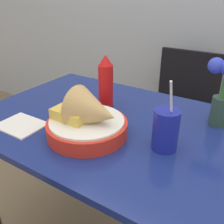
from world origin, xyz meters
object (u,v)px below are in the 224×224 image
object	(u,v)px
food_basket	(89,120)
flower_vase	(224,88)
chair_far_window	(181,105)
drink_cup	(165,131)
ketchup_bottle	(106,83)

from	to	relation	value
food_basket	flower_vase	bearing A→B (deg)	42.26
chair_far_window	drink_cup	size ratio (longest dim) A/B	3.56
chair_far_window	flower_vase	size ratio (longest dim) A/B	3.43
chair_far_window	flower_vase	distance (m)	0.78
ketchup_bottle	food_basket	bearing A→B (deg)	-69.95
ketchup_bottle	drink_cup	xyz separation A→B (m)	(0.33, -0.15, -0.05)
drink_cup	flower_vase	xyz separation A→B (m)	(0.11, 0.25, 0.08)
drink_cup	flower_vase	distance (m)	0.29
chair_far_window	drink_cup	distance (m)	0.93
drink_cup	ketchup_bottle	bearing A→B (deg)	154.90
food_basket	drink_cup	bearing A→B (deg)	15.53
drink_cup	flower_vase	size ratio (longest dim) A/B	0.96
chair_far_window	food_basket	bearing A→B (deg)	-92.75
food_basket	drink_cup	size ratio (longest dim) A/B	1.16
chair_far_window	ketchup_bottle	xyz separation A→B (m)	(-0.12, -0.71, 0.34)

